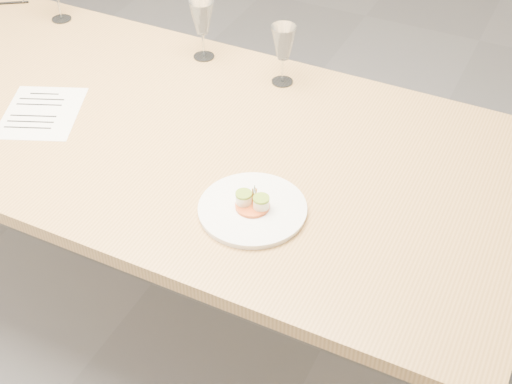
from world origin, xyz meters
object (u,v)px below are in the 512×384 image
at_px(dinner_plate, 253,208).
at_px(recipe_sheet, 42,112).
at_px(wine_glass_3, 283,44).
at_px(wine_glass_2, 202,19).
at_px(ballpoint_pen, 11,3).
at_px(dining_table, 129,133).

relative_size(dinner_plate, recipe_sheet, 0.81).
bearing_deg(recipe_sheet, wine_glass_3, 16.17).
bearing_deg(wine_glass_2, wine_glass_3, -5.20).
bearing_deg(ballpoint_pen, dinner_plate, -59.05).
xyz_separation_m(recipe_sheet, wine_glass_3, (0.57, 0.47, 0.13)).
xyz_separation_m(dining_table, ballpoint_pen, (-0.79, 0.41, 0.07)).
distance_m(dining_table, recipe_sheet, 0.26).
height_order(wine_glass_2, wine_glass_3, wine_glass_2).
height_order(recipe_sheet, wine_glass_2, wine_glass_2).
relative_size(dinner_plate, ballpoint_pen, 2.47).
bearing_deg(recipe_sheet, ballpoint_pen, 114.09).
height_order(recipe_sheet, ballpoint_pen, ballpoint_pen).
relative_size(dining_table, dinner_plate, 8.78).
xyz_separation_m(dinner_plate, wine_glass_3, (-0.18, 0.58, 0.12)).
xyz_separation_m(ballpoint_pen, wine_glass_3, (1.13, -0.05, 0.13)).
bearing_deg(wine_glass_3, ballpoint_pen, 177.51).
bearing_deg(dinner_plate, wine_glass_2, 128.31).
relative_size(recipe_sheet, wine_glass_2, 1.72).
relative_size(recipe_sheet, ballpoint_pen, 3.06).
bearing_deg(ballpoint_pen, dining_table, -61.03).
distance_m(dinner_plate, recipe_sheet, 0.76).
bearing_deg(wine_glass_3, dinner_plate, -72.47).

